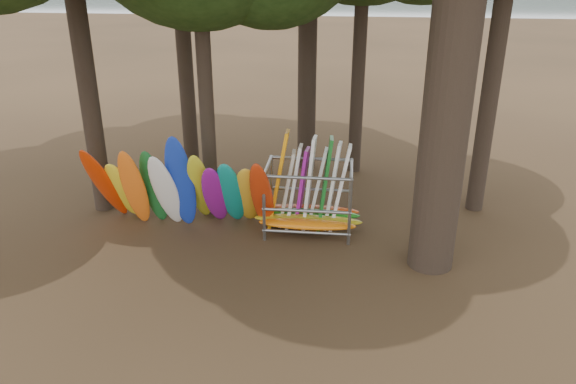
# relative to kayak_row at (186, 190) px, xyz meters

# --- Properties ---
(ground) EXTENTS (120.00, 120.00, 0.00)m
(ground) POSITION_rel_kayak_row_xyz_m (2.37, -1.70, -1.23)
(ground) COLOR #47331E
(ground) RESTS_ON ground
(lake) EXTENTS (160.00, 160.00, 0.00)m
(lake) POSITION_rel_kayak_row_xyz_m (2.37, 58.30, -1.23)
(lake) COLOR gray
(lake) RESTS_ON ground
(kayak_row) EXTENTS (5.29, 2.22, 3.16)m
(kayak_row) POSITION_rel_kayak_row_xyz_m (0.00, 0.00, 0.00)
(kayak_row) COLOR red
(kayak_row) RESTS_ON ground
(storage_rack) EXTENTS (3.09, 1.51, 2.91)m
(storage_rack) POSITION_rel_kayak_row_xyz_m (3.43, 0.38, -0.30)
(storage_rack) COLOR gray
(storage_rack) RESTS_ON ground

